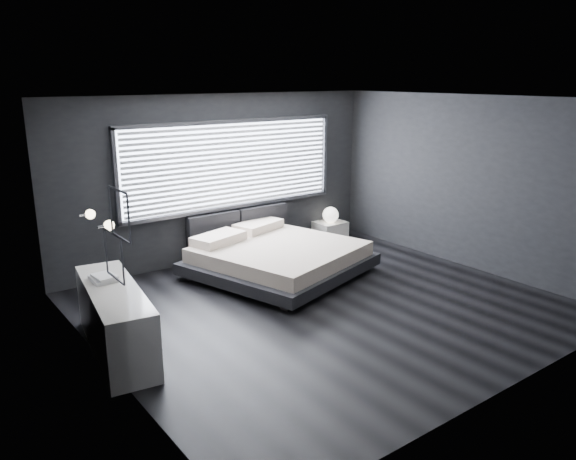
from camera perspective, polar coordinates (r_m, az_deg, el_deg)
room at (r=7.44m, az=3.91°, el=2.32°), size 6.04×6.00×2.80m
window at (r=9.67m, az=-5.62°, el=6.59°), size 4.14×0.09×1.52m
headboard at (r=9.86m, az=-5.04°, el=0.61°), size 1.96×0.16×0.52m
sconce_near at (r=6.03m, az=-17.74°, el=0.44°), size 0.18×0.11×0.11m
sconce_far at (r=6.58m, az=-19.48°, el=1.52°), size 0.18×0.11×0.11m
wall_art_upper at (r=5.39m, az=-16.76°, el=1.54°), size 0.01×0.48×0.48m
wall_art_lower at (r=5.74m, az=-17.27°, el=-2.55°), size 0.01×0.48×0.48m
bed at (r=8.98m, az=-1.08°, el=-2.67°), size 2.98×2.90×0.63m
nightstand at (r=11.00m, az=4.31°, el=0.01°), size 0.57×0.47×0.33m
orb_lamp at (r=10.88m, az=4.34°, el=1.56°), size 0.31×0.31×0.31m
dresser at (r=6.78m, az=-17.09°, el=-8.70°), size 0.83×2.00×0.78m
book_stack at (r=6.89m, az=-18.22°, el=-4.64°), size 0.27×0.35×0.07m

